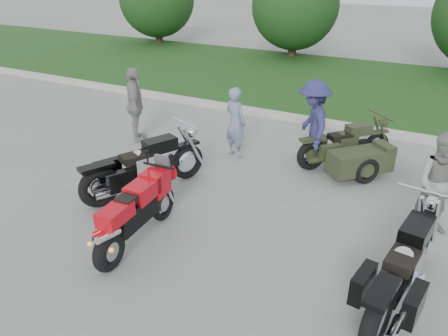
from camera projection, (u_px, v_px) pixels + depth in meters
The scene contains 12 objects.
ground at pixel (178, 234), 6.98m from camera, with size 80.00×80.00×0.00m, color #989993.
curb at pixel (301, 119), 11.72m from camera, with size 60.00×0.30×0.15m, color #B4B2AA.
grass_strip at pixel (341, 84), 15.02m from camera, with size 60.00×8.00×0.14m, color #2C551D.
tree_mid_left at pixel (295, 6), 18.03m from camera, with size 3.60×3.60×4.00m.
sportbike_red at pixel (135, 211), 6.52m from camera, with size 0.42×2.05×0.97m.
cruiser_left at pixel (141, 169), 7.99m from camera, with size 1.22×2.39×0.99m.
cruiser_right at pixel (401, 273), 5.35m from camera, with size 0.60×2.57×0.99m.
cruiser_sidecar at pixel (352, 155), 8.81m from camera, with size 1.87×2.02×0.86m.
person_stripe at pixel (236, 123), 9.41m from camera, with size 0.57×0.37×1.56m, color slate.
person_grey at pixel (441, 185), 6.72m from camera, with size 0.81×0.63×1.67m, color gray.
person_denim at pixel (313, 124), 8.92m from camera, with size 1.18×0.68×1.83m, color navy.
person_back at pixel (135, 105), 10.16m from camera, with size 1.04×0.43×1.77m, color gray.
Camera 1 is at (3.38, -4.80, 4.00)m, focal length 35.00 mm.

